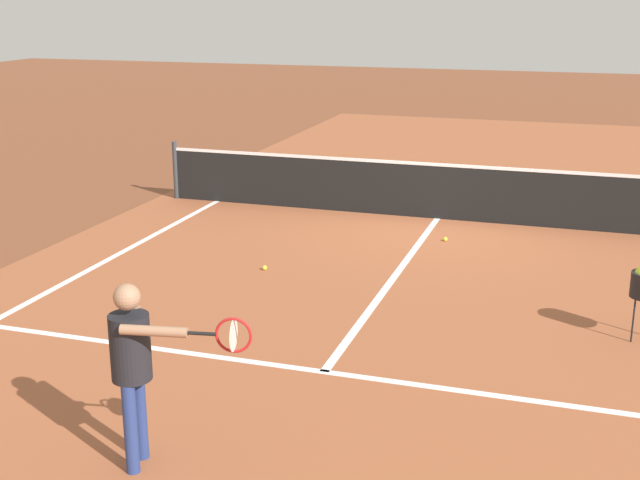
# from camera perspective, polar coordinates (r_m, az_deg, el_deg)

# --- Properties ---
(ground_plane) EXTENTS (60.00, 60.00, 0.00)m
(ground_plane) POSITION_cam_1_polar(r_m,az_deg,el_deg) (14.53, 7.94, 1.44)
(ground_plane) COLOR brown
(court_surface_inbounds) EXTENTS (10.62, 24.40, 0.00)m
(court_surface_inbounds) POSITION_cam_1_polar(r_m,az_deg,el_deg) (14.53, 7.94, 1.44)
(court_surface_inbounds) COLOR #9E5433
(court_surface_inbounds) RESTS_ON ground_plane
(line_sideline_left) EXTENTS (0.10, 11.89, 0.01)m
(line_sideline_left) POSITION_cam_1_polar(r_m,az_deg,el_deg) (10.86, -20.15, -4.55)
(line_sideline_left) COLOR white
(line_sideline_left) RESTS_ON ground_plane
(line_service_near) EXTENTS (8.22, 0.10, 0.01)m
(line_service_near) POSITION_cam_1_polar(r_m,az_deg,el_deg) (8.64, 0.27, -8.90)
(line_service_near) COLOR white
(line_service_near) RESTS_ON ground_plane
(line_center_service) EXTENTS (0.10, 6.40, 0.01)m
(line_center_service) POSITION_cam_1_polar(r_m,az_deg,el_deg) (11.52, 5.10, -2.41)
(line_center_service) COLOR white
(line_center_service) RESTS_ON ground_plane
(net) EXTENTS (9.97, 0.09, 1.07)m
(net) POSITION_cam_1_polar(r_m,az_deg,el_deg) (14.41, 8.01, 3.34)
(net) COLOR #33383D
(net) RESTS_ON ground_plane
(player_near) EXTENTS (1.19, 0.41, 1.56)m
(player_near) POSITION_cam_1_polar(r_m,az_deg,el_deg) (6.80, -12.45, -7.69)
(player_near) COLOR navy
(player_near) RESTS_ON ground_plane
(tennis_ball_near_net) EXTENTS (0.07, 0.07, 0.07)m
(tennis_ball_near_net) POSITION_cam_1_polar(r_m,az_deg,el_deg) (13.20, 8.47, 0.06)
(tennis_ball_near_net) COLOR #CCE033
(tennis_ball_near_net) RESTS_ON ground_plane
(tennis_ball_mid_court) EXTENTS (0.07, 0.07, 0.07)m
(tennis_ball_mid_court) POSITION_cam_1_polar(r_m,az_deg,el_deg) (11.72, -3.77, -1.89)
(tennis_ball_mid_court) COLOR #CCE033
(tennis_ball_mid_court) RESTS_ON ground_plane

